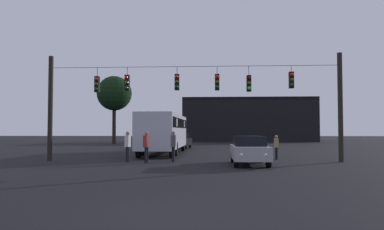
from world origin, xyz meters
name	(u,v)px	position (x,y,z in m)	size (l,w,h in m)	color
ground_plane	(199,151)	(0.00, 24.50, 0.00)	(168.00, 168.00, 0.00)	black
overhead_signal_span	(192,98)	(0.01, 13.58, 3.74)	(17.41, 0.44, 6.31)	black
city_bus	(164,130)	(-2.53, 20.24, 1.87)	(2.61, 11.02, 3.00)	#B7BCC6
car_near_right	(249,150)	(3.14, 11.73, 0.80)	(1.81, 4.34, 1.52)	#99999E
car_far_left	(180,140)	(-2.06, 28.84, 0.80)	(2.14, 4.44, 1.52)	black
pedestrian_crossing_left	(146,145)	(-2.51, 12.53, 1.01)	(0.35, 0.42, 1.77)	black
pedestrian_crossing_center	(128,145)	(-3.67, 12.91, 1.00)	(0.30, 0.40, 1.76)	black
pedestrian_crossing_right	(276,146)	(5.17, 15.22, 0.85)	(0.24, 0.36, 1.52)	black
pedestrian_near_bus	(173,144)	(-1.07, 13.15, 1.02)	(0.33, 0.41, 1.78)	black
corner_building	(248,120)	(6.95, 53.30, 3.50)	(21.03, 8.88, 7.00)	black
tree_left_silhouette	(114,94)	(-11.70, 39.39, 6.62)	(4.55, 4.55, 8.94)	black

